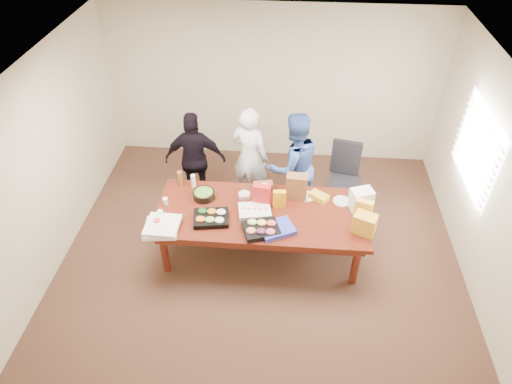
# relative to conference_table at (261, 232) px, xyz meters

# --- Properties ---
(floor) EXTENTS (5.50, 5.00, 0.02)m
(floor) POSITION_rel_conference_table_xyz_m (0.00, 0.00, -0.39)
(floor) COLOR #47301E
(floor) RESTS_ON ground
(ceiling) EXTENTS (5.50, 5.00, 0.02)m
(ceiling) POSITION_rel_conference_table_xyz_m (0.00, 0.00, 2.33)
(ceiling) COLOR white
(ceiling) RESTS_ON wall_back
(wall_back) EXTENTS (5.50, 0.04, 2.70)m
(wall_back) POSITION_rel_conference_table_xyz_m (0.00, 2.50, 0.98)
(wall_back) COLOR beige
(wall_back) RESTS_ON floor
(wall_front) EXTENTS (5.50, 0.04, 2.70)m
(wall_front) POSITION_rel_conference_table_xyz_m (0.00, -2.50, 0.98)
(wall_front) COLOR beige
(wall_front) RESTS_ON floor
(wall_left) EXTENTS (0.04, 5.00, 2.70)m
(wall_left) POSITION_rel_conference_table_xyz_m (-2.75, 0.00, 0.98)
(wall_left) COLOR beige
(wall_left) RESTS_ON floor
(wall_right) EXTENTS (0.04, 5.00, 2.70)m
(wall_right) POSITION_rel_conference_table_xyz_m (2.75, 0.00, 0.98)
(wall_right) COLOR beige
(wall_right) RESTS_ON floor
(window_panel) EXTENTS (0.03, 1.40, 1.10)m
(window_panel) POSITION_rel_conference_table_xyz_m (2.72, 0.60, 1.12)
(window_panel) COLOR white
(window_panel) RESTS_ON wall_right
(window_blinds) EXTENTS (0.04, 1.36, 1.00)m
(window_blinds) POSITION_rel_conference_table_xyz_m (2.68, 0.60, 1.12)
(window_blinds) COLOR beige
(window_blinds) RESTS_ON wall_right
(conference_table) EXTENTS (2.80, 1.20, 0.75)m
(conference_table) POSITION_rel_conference_table_xyz_m (0.00, 0.00, 0.00)
(conference_table) COLOR #4C1C0F
(conference_table) RESTS_ON floor
(office_chair) EXTENTS (0.64, 0.64, 1.05)m
(office_chair) POSITION_rel_conference_table_xyz_m (1.19, 1.07, 0.15)
(office_chair) COLOR black
(office_chair) RESTS_ON floor
(person_center) EXTENTS (0.70, 0.59, 1.64)m
(person_center) POSITION_rel_conference_table_xyz_m (-0.26, 1.16, 0.45)
(person_center) COLOR white
(person_center) RESTS_ON floor
(person_right) EXTENTS (1.03, 0.95, 1.70)m
(person_right) POSITION_rel_conference_table_xyz_m (0.39, 0.93, 0.47)
(person_right) COLOR #37549C
(person_right) RESTS_ON floor
(person_left) EXTENTS (0.94, 0.44, 1.56)m
(person_left) POSITION_rel_conference_table_xyz_m (-1.09, 1.08, 0.41)
(person_left) COLOR black
(person_left) RESTS_ON floor
(veggie_tray) EXTENTS (0.49, 0.41, 0.07)m
(veggie_tray) POSITION_rel_conference_table_xyz_m (-0.64, -0.21, 0.41)
(veggie_tray) COLOR black
(veggie_tray) RESTS_ON conference_table
(fruit_tray) EXTENTS (0.53, 0.47, 0.07)m
(fruit_tray) POSITION_rel_conference_table_xyz_m (0.02, -0.37, 0.41)
(fruit_tray) COLOR black
(fruit_tray) RESTS_ON conference_table
(sheet_cake) EXTENTS (0.46, 0.38, 0.07)m
(sheet_cake) POSITION_rel_conference_table_xyz_m (-0.09, -0.03, 0.41)
(sheet_cake) COLOR white
(sheet_cake) RESTS_ON conference_table
(salad_bowl) EXTENTS (0.36, 0.36, 0.10)m
(salad_bowl) POSITION_rel_conference_table_xyz_m (-0.81, 0.23, 0.42)
(salad_bowl) COLOR black
(salad_bowl) RESTS_ON conference_table
(chip_bag_blue) EXTENTS (0.52, 0.47, 0.06)m
(chip_bag_blue) POSITION_rel_conference_table_xyz_m (0.21, -0.34, 0.41)
(chip_bag_blue) COLOR #333CC3
(chip_bag_blue) RESTS_ON conference_table
(chip_bag_red) EXTENTS (0.24, 0.12, 0.33)m
(chip_bag_red) POSITION_rel_conference_table_xyz_m (-0.01, 0.14, 0.54)
(chip_bag_red) COLOR red
(chip_bag_red) RESTS_ON conference_table
(chip_bag_yellow) EXTENTS (0.24, 0.16, 0.33)m
(chip_bag_yellow) POSITION_rel_conference_table_xyz_m (1.30, -0.06, 0.54)
(chip_bag_yellow) COLOR yellow
(chip_bag_yellow) RESTS_ON conference_table
(chip_bag_orange) EXTENTS (0.17, 0.09, 0.26)m
(chip_bag_orange) POSITION_rel_conference_table_xyz_m (0.23, 0.12, 0.51)
(chip_bag_orange) COLOR #EFA20E
(chip_bag_orange) RESTS_ON conference_table
(mayo_jar) EXTENTS (0.11, 0.11, 0.14)m
(mayo_jar) POSITION_rel_conference_table_xyz_m (0.01, 0.41, 0.45)
(mayo_jar) COLOR silver
(mayo_jar) RESTS_ON conference_table
(mustard_bottle) EXTENTS (0.08, 0.08, 0.18)m
(mustard_bottle) POSITION_rel_conference_table_xyz_m (0.07, 0.28, 0.46)
(mustard_bottle) COLOR #FBFA04
(mustard_bottle) RESTS_ON conference_table
(dressing_bottle) EXTENTS (0.08, 0.08, 0.22)m
(dressing_bottle) POSITION_rel_conference_table_xyz_m (-1.19, 0.49, 0.48)
(dressing_bottle) COLOR brown
(dressing_bottle) RESTS_ON conference_table
(ranch_bottle) EXTENTS (0.08, 0.08, 0.19)m
(ranch_bottle) POSITION_rel_conference_table_xyz_m (-0.99, 0.47, 0.47)
(ranch_bottle) COLOR white
(ranch_bottle) RESTS_ON conference_table
(banana_bunch) EXTENTS (0.30, 0.27, 0.09)m
(banana_bunch) POSITION_rel_conference_table_xyz_m (0.76, 0.33, 0.42)
(banana_bunch) COLOR gold
(banana_bunch) RESTS_ON conference_table
(bread_loaf) EXTENTS (0.29, 0.17, 0.11)m
(bread_loaf) POSITION_rel_conference_table_xyz_m (-0.01, 0.49, 0.43)
(bread_loaf) COLOR brown
(bread_loaf) RESTS_ON conference_table
(kraft_bag) EXTENTS (0.29, 0.17, 0.37)m
(kraft_bag) POSITION_rel_conference_table_xyz_m (0.45, 0.35, 0.56)
(kraft_bag) COLOR brown
(kraft_bag) RESTS_ON conference_table
(red_cup) EXTENTS (0.09, 0.09, 0.11)m
(red_cup) POSITION_rel_conference_table_xyz_m (-1.30, -0.38, 0.43)
(red_cup) COLOR #C34323
(red_cup) RESTS_ON conference_table
(clear_cup_a) EXTENTS (0.09, 0.09, 0.11)m
(clear_cup_a) POSITION_rel_conference_table_xyz_m (-1.30, -0.22, 0.43)
(clear_cup_a) COLOR white
(clear_cup_a) RESTS_ON conference_table
(clear_cup_b) EXTENTS (0.08, 0.08, 0.10)m
(clear_cup_b) POSITION_rel_conference_table_xyz_m (-1.30, 0.05, 0.42)
(clear_cup_b) COLOR white
(clear_cup_b) RESTS_ON conference_table
(pizza_box_lower) EXTENTS (0.46, 0.46, 0.05)m
(pizza_box_lower) POSITION_rel_conference_table_xyz_m (-1.24, -0.43, 0.40)
(pizza_box_lower) COLOR white
(pizza_box_lower) RESTS_ON conference_table
(pizza_box_upper) EXTENTS (0.43, 0.43, 0.05)m
(pizza_box_upper) POSITION_rel_conference_table_xyz_m (-1.22, -0.44, 0.45)
(pizza_box_upper) COLOR white
(pizza_box_upper) RESTS_ON pizza_box_lower
(plate_a) EXTENTS (0.26, 0.26, 0.01)m
(plate_a) POSITION_rel_conference_table_xyz_m (1.07, 0.30, 0.38)
(plate_a) COLOR silver
(plate_a) RESTS_ON conference_table
(plate_b) EXTENTS (0.25, 0.25, 0.01)m
(plate_b) POSITION_rel_conference_table_xyz_m (0.60, 0.37, 0.38)
(plate_b) COLOR white
(plate_b) RESTS_ON conference_table
(dip_bowl_a) EXTENTS (0.18, 0.18, 0.06)m
(dip_bowl_a) POSITION_rel_conference_table_xyz_m (0.50, 0.42, 0.41)
(dip_bowl_a) COLOR beige
(dip_bowl_a) RESTS_ON conference_table
(dip_bowl_b) EXTENTS (0.19, 0.19, 0.06)m
(dip_bowl_b) POSITION_rel_conference_table_xyz_m (-0.26, 0.29, 0.41)
(dip_bowl_b) COLOR beige
(dip_bowl_b) RESTS_ON conference_table
(grocery_bag_white) EXTENTS (0.33, 0.28, 0.30)m
(grocery_bag_white) POSITION_rel_conference_table_xyz_m (1.30, 0.19, 0.53)
(grocery_bag_white) COLOR white
(grocery_bag_white) RESTS_ON conference_table
(grocery_bag_yellow) EXTENTS (0.33, 0.28, 0.28)m
(grocery_bag_yellow) POSITION_rel_conference_table_xyz_m (1.30, -0.27, 0.51)
(grocery_bag_yellow) COLOR gold
(grocery_bag_yellow) RESTS_ON conference_table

